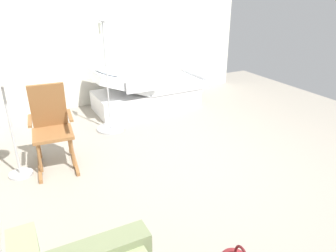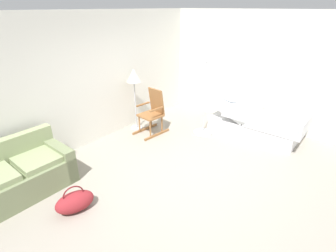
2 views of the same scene
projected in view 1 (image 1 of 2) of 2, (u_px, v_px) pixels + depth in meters
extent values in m
plane|color=gray|center=(209.00, 165.00, 4.16)|extent=(7.49, 7.49, 0.00)
cube|color=silver|center=(121.00, 31.00, 6.08)|extent=(0.10, 5.10, 2.70)
cube|color=silver|center=(147.00, 98.00, 6.08)|extent=(0.88, 1.94, 0.35)
cube|color=white|center=(168.00, 83.00, 6.18)|extent=(0.92, 1.16, 0.14)
cube|color=white|center=(118.00, 81.00, 5.68)|extent=(0.92, 0.94, 0.46)
ellipsoid|color=white|center=(107.00, 71.00, 5.52)|extent=(0.34, 0.50, 0.30)
cube|color=silver|center=(142.00, 84.00, 5.35)|extent=(0.04, 0.56, 0.28)
cube|color=silver|center=(121.00, 71.00, 6.17)|extent=(0.04, 0.56, 0.28)
cube|color=silver|center=(195.00, 73.00, 6.40)|extent=(0.95, 0.05, 0.36)
cylinder|color=black|center=(113.00, 118.00, 5.49)|extent=(0.10, 0.10, 0.10)
cylinder|color=black|center=(101.00, 106.00, 6.08)|extent=(0.10, 0.10, 0.10)
cylinder|color=black|center=(192.00, 103.00, 6.18)|extent=(0.10, 0.10, 0.10)
cylinder|color=black|center=(174.00, 93.00, 6.76)|extent=(0.10, 0.10, 0.10)
cube|color=brown|center=(40.00, 167.00, 4.07)|extent=(0.76, 0.12, 0.05)
cube|color=brown|center=(75.00, 160.00, 4.22)|extent=(0.76, 0.12, 0.05)
cylinder|color=brown|center=(72.00, 152.00, 3.97)|extent=(0.04, 0.04, 0.40)
cylinder|color=brown|center=(39.00, 157.00, 3.83)|extent=(0.04, 0.04, 0.40)
cylinder|color=brown|center=(69.00, 140.00, 4.28)|extent=(0.04, 0.04, 0.40)
cylinder|color=brown|center=(39.00, 144.00, 4.15)|extent=(0.04, 0.04, 0.40)
cube|color=brown|center=(53.00, 134.00, 3.98)|extent=(0.51, 0.52, 0.04)
cube|color=brown|center=(48.00, 106.00, 4.02)|extent=(0.16, 0.44, 0.60)
cube|color=brown|center=(70.00, 115.00, 3.95)|extent=(0.39, 0.08, 0.03)
cube|color=brown|center=(30.00, 121.00, 3.79)|extent=(0.39, 0.08, 0.03)
cylinder|color=#B2B5BA|center=(21.00, 174.00, 3.93)|extent=(0.28, 0.28, 0.03)
cylinder|color=#B2B5BA|center=(12.00, 130.00, 3.69)|extent=(0.03, 0.03, 1.15)
cylinder|color=#B2B5BA|center=(111.00, 128.00, 5.18)|extent=(0.44, 0.44, 0.03)
cylinder|color=#B2B5BA|center=(107.00, 78.00, 4.84)|extent=(0.02, 0.02, 1.65)
cube|color=#B2B5BA|center=(102.00, 21.00, 4.51)|extent=(0.28, 0.02, 0.02)
cube|color=white|center=(100.00, 28.00, 4.65)|extent=(0.09, 0.04, 0.16)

